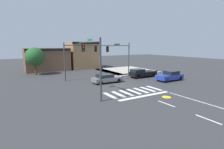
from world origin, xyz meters
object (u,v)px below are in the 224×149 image
(roadside_tree, at_px, (35,57))
(car_blue, at_px, (170,76))
(traffic_signal_southwest, at_px, (92,56))
(traffic_signal_northeast, at_px, (120,53))
(car_black, at_px, (142,73))
(car_gray, at_px, (106,78))
(traffic_signal_northwest, at_px, (79,54))

(roadside_tree, bearing_deg, car_blue, -43.17)
(traffic_signal_southwest, xyz_separation_m, traffic_signal_northeast, (9.05, 8.73, -0.24))
(traffic_signal_southwest, xyz_separation_m, car_black, (11.81, 5.97, -3.55))
(traffic_signal_southwest, relative_size, traffic_signal_northeast, 1.04)
(traffic_signal_northeast, relative_size, roadside_tree, 1.16)
(traffic_signal_northeast, height_order, car_gray, traffic_signal_northeast)
(traffic_signal_southwest, relative_size, car_blue, 1.44)
(traffic_signal_northeast, height_order, car_blue, traffic_signal_northeast)
(traffic_signal_northwest, distance_m, car_black, 11.02)
(roadside_tree, bearing_deg, car_black, -37.55)
(traffic_signal_northeast, height_order, car_black, traffic_signal_northeast)
(traffic_signal_northwest, relative_size, traffic_signal_northeast, 1.00)
(traffic_signal_southwest, distance_m, car_gray, 7.75)
(car_gray, distance_m, car_black, 7.36)
(car_black, bearing_deg, roadside_tree, 142.45)
(car_gray, distance_m, roadside_tree, 15.19)
(car_black, height_order, car_blue, car_blue)
(car_blue, bearing_deg, car_gray, -21.27)
(roadside_tree, bearing_deg, car_gray, -57.49)
(car_gray, bearing_deg, traffic_signal_southwest, -131.00)
(traffic_signal_southwest, distance_m, roadside_tree, 18.14)
(car_black, xyz_separation_m, car_blue, (1.92, -4.40, 0.00))
(traffic_signal_southwest, distance_m, car_black, 13.70)
(car_black, bearing_deg, traffic_signal_northwest, 160.36)
(car_gray, distance_m, car_blue, 9.91)
(traffic_signal_northwest, distance_m, roadside_tree, 9.93)
(traffic_signal_southwest, relative_size, car_black, 1.29)
(traffic_signal_southwest, bearing_deg, car_black, -63.17)
(traffic_signal_northeast, bearing_deg, car_black, 135.05)
(car_blue, bearing_deg, car_black, -66.41)
(car_black, relative_size, roadside_tree, 0.94)
(traffic_signal_northwest, distance_m, traffic_signal_northeast, 7.18)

